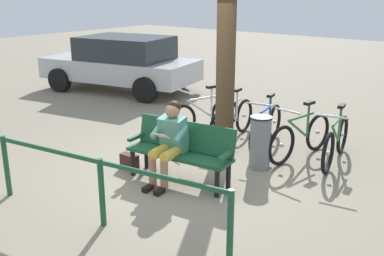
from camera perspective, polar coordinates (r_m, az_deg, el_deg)
ground_plane at (r=6.91m, az=-2.86°, el=-6.00°), size 40.00×40.00×0.00m
bench at (r=6.59m, az=-1.28°, el=-2.45°), size 1.65×0.69×0.87m
person_reading at (r=6.46m, az=-2.83°, el=-1.39°), size 0.53×0.80×1.20m
handbag at (r=7.18m, az=-7.88°, el=-4.21°), size 0.30×0.14×0.24m
tree_trunk at (r=7.39m, az=4.32°, el=10.27°), size 0.31×0.31×3.67m
litter_bin at (r=7.13m, az=8.57°, el=-1.81°), size 0.34×0.34×0.84m
bicycle_purple at (r=7.64m, az=17.65°, el=-1.64°), size 0.48×1.67×0.94m
bicycle_red at (r=7.72m, az=13.51°, el=-1.09°), size 0.48×1.67×0.94m
bicycle_green at (r=8.10m, az=9.31°, el=0.04°), size 0.53×1.66×0.94m
bicycle_silver at (r=8.44m, az=5.06°, el=0.94°), size 0.48×1.68×0.94m
bicycle_orange at (r=8.73m, az=1.47°, el=1.54°), size 0.64×1.62×0.94m
railing_fence at (r=5.41m, az=-11.40°, el=-6.31°), size 3.35×0.62×0.85m
parked_car at (r=12.56m, az=-8.82°, el=8.18°), size 4.49×2.70×1.47m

